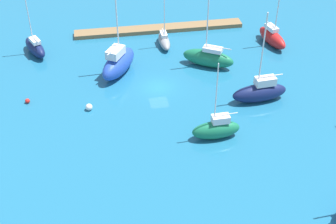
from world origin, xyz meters
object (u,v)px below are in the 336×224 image
at_px(sailboat_blue_lone_south, 118,63).
at_px(mooring_buoy_white, 89,107).
at_px(sailboat_gray_outer_mooring, 164,41).
at_px(sailboat_navy_far_north, 260,92).
at_px(sailboat_green_near_pier, 208,58).
at_px(pier_dock, 159,29).
at_px(mooring_buoy_red, 27,101).
at_px(sailboat_red_off_beacon, 272,37).
at_px(sailboat_green_lone_north, 216,129).
at_px(sailboat_navy_west_end, 35,47).

relative_size(sailboat_blue_lone_south, mooring_buoy_white, 15.75).
relative_size(sailboat_gray_outer_mooring, sailboat_navy_far_north, 0.76).
bearing_deg(sailboat_green_near_pier, pier_dock, -36.75).
xyz_separation_m(sailboat_navy_far_north, mooring_buoy_red, (29.26, -4.30, -1.06)).
distance_m(sailboat_red_off_beacon, mooring_buoy_red, 37.30).
bearing_deg(sailboat_blue_lone_south, sailboat_navy_far_north, -87.19).
distance_m(sailboat_green_near_pier, sailboat_blue_lone_south, 12.72).
height_order(sailboat_navy_far_north, sailboat_green_lone_north, sailboat_navy_far_north).
bearing_deg(sailboat_blue_lone_south, sailboat_gray_outer_mooring, -15.60).
bearing_deg(sailboat_navy_far_north, mooring_buoy_red, -12.62).
bearing_deg(mooring_buoy_red, sailboat_navy_west_end, -91.48).
bearing_deg(sailboat_blue_lone_south, pier_dock, -0.19).
bearing_deg(sailboat_red_off_beacon, mooring_buoy_white, -78.43).
distance_m(sailboat_gray_outer_mooring, mooring_buoy_red, 23.00).
height_order(pier_dock, sailboat_navy_west_end, sailboat_navy_west_end).
distance_m(sailboat_green_near_pier, mooring_buoy_red, 25.33).
distance_m(sailboat_red_off_beacon, sailboat_blue_lone_south, 24.34).
bearing_deg(sailboat_green_lone_north, sailboat_blue_lone_south, -59.62).
relative_size(mooring_buoy_red, mooring_buoy_white, 0.71).
distance_m(pier_dock, sailboat_green_lone_north, 27.91).
bearing_deg(pier_dock, sailboat_navy_far_north, 114.27).
bearing_deg(sailboat_navy_far_north, sailboat_green_lone_north, 36.56).
xyz_separation_m(sailboat_gray_outer_mooring, sailboat_blue_lone_south, (7.48, 6.88, 0.87)).
xyz_separation_m(sailboat_gray_outer_mooring, sailboat_navy_far_north, (-9.70, 16.40, 0.51)).
bearing_deg(pier_dock, sailboat_gray_outer_mooring, 89.94).
relative_size(sailboat_navy_west_end, sailboat_green_near_pier, 0.96).
relative_size(sailboat_gray_outer_mooring, sailboat_green_lone_north, 0.94).
distance_m(sailboat_blue_lone_south, mooring_buoy_red, 13.23).
xyz_separation_m(sailboat_navy_west_end, sailboat_blue_lone_south, (-11.75, 7.44, 0.53)).
distance_m(pier_dock, sailboat_red_off_beacon, 17.99).
relative_size(pier_dock, mooring_buoy_red, 44.23).
relative_size(pier_dock, sailboat_blue_lone_south, 2.01).
height_order(sailboat_navy_west_end, sailboat_gray_outer_mooring, sailboat_navy_west_end).
xyz_separation_m(sailboat_red_off_beacon, sailboat_gray_outer_mooring, (16.40, -2.24, -0.37)).
bearing_deg(sailboat_navy_far_north, sailboat_red_off_beacon, -119.60).
bearing_deg(sailboat_red_off_beacon, sailboat_navy_west_end, -107.04).
bearing_deg(sailboat_blue_lone_south, mooring_buoy_white, -176.85).
bearing_deg(sailboat_navy_west_end, sailboat_green_lone_north, -162.01).
distance_m(sailboat_navy_far_north, sailboat_blue_lone_south, 19.64).
distance_m(sailboat_navy_far_north, mooring_buoy_white, 21.63).
bearing_deg(sailboat_red_off_beacon, sailboat_green_lone_north, -46.92).
relative_size(sailboat_green_near_pier, mooring_buoy_red, 18.99).
xyz_separation_m(pier_dock, mooring_buoy_red, (19.56, 17.21, -0.02)).
bearing_deg(sailboat_navy_west_end, mooring_buoy_red, 153.52).
distance_m(sailboat_blue_lone_south, mooring_buoy_white, 9.22).
bearing_deg(sailboat_navy_far_north, sailboat_blue_lone_south, -33.24).
xyz_separation_m(sailboat_navy_west_end, sailboat_green_lone_north, (-21.65, 23.24, 0.05)).
height_order(sailboat_gray_outer_mooring, sailboat_green_lone_north, sailboat_green_lone_north).
bearing_deg(mooring_buoy_white, sailboat_blue_lone_south, -118.63).
relative_size(sailboat_navy_west_end, mooring_buoy_red, 18.15).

